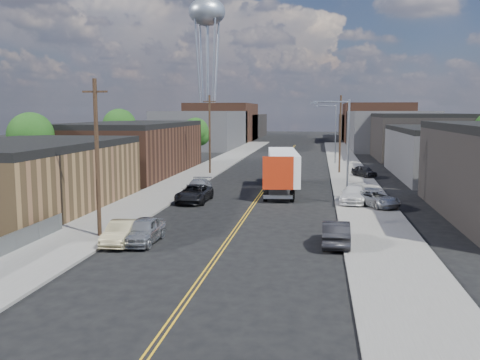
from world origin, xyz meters
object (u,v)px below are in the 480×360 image
(car_right_lot_c, at_px, (364,171))
(car_left_c, at_px, (194,194))
(water_tower, at_px, (207,17))
(semi_truck, at_px, (284,168))
(car_right_lot_a, at_px, (376,199))
(car_right_lot_b, at_px, (354,194))
(car_right_oncoming, at_px, (336,233))
(car_left_b, at_px, (122,233))
(car_left_a, at_px, (143,230))
(car_left_d, at_px, (198,187))

(car_right_lot_c, bearing_deg, car_left_c, -157.44)
(water_tower, bearing_deg, semi_truck, -72.83)
(semi_truck, height_order, car_right_lot_a, semi_truck)
(water_tower, xyz_separation_m, car_right_lot_b, (30.58, -85.08, -29.76))
(car_left_c, relative_size, car_right_lot_c, 1.42)
(car_left_c, xyz_separation_m, car_right_oncoming, (11.92, -13.76, -0.01))
(water_tower, distance_m, car_left_b, 106.84)
(car_left_b, height_order, car_left_c, car_left_c)
(car_right_lot_b, bearing_deg, car_right_lot_c, 90.90)
(water_tower, relative_size, car_left_c, 6.69)
(water_tower, xyz_separation_m, car_left_a, (17.00, -100.90, -29.86))
(car_left_c, distance_m, car_right_lot_c, 25.87)
(car_left_b, xyz_separation_m, car_right_lot_c, (17.22, 35.35, 0.11))
(car_left_b, height_order, car_right_lot_a, car_right_lot_a)
(car_left_a, xyz_separation_m, car_right_lot_c, (16.00, 34.91, 0.03))
(water_tower, height_order, car_right_lot_c, water_tower)
(car_left_a, distance_m, car_left_d, 18.68)
(semi_truck, height_order, car_left_c, semi_truck)
(car_left_a, distance_m, car_right_lot_b, 20.84)
(car_right_oncoming, height_order, car_right_lot_a, car_right_oncoming)
(car_left_a, height_order, car_left_c, car_left_a)
(car_left_d, xyz_separation_m, car_right_oncoming, (12.40, -17.59, -0.01))
(car_left_b, xyz_separation_m, car_right_lot_b, (14.80, 16.26, 0.18))
(water_tower, distance_m, car_right_oncoming, 108.05)
(car_left_c, height_order, car_right_oncoming, car_left_c)
(car_left_d, bearing_deg, car_right_lot_a, -18.74)
(semi_truck, relative_size, car_right_lot_c, 4.11)
(car_left_b, relative_size, car_right_oncoming, 0.93)
(car_left_c, relative_size, car_right_lot_a, 1.17)
(car_left_d, bearing_deg, car_right_lot_b, -14.33)
(car_right_oncoming, bearing_deg, car_left_d, -54.08)
(car_left_c, xyz_separation_m, car_right_lot_b, (13.89, 0.98, 0.12))
(car_right_oncoming, bearing_deg, car_left_c, -48.38)
(water_tower, xyz_separation_m, car_left_d, (16.20, -82.23, -29.88))
(water_tower, bearing_deg, car_right_lot_c, -63.43)
(car_right_lot_a, height_order, car_right_lot_b, car_right_lot_b)
(car_right_lot_b, bearing_deg, car_left_c, -167.83)
(car_left_c, bearing_deg, car_left_a, -88.24)
(water_tower, distance_m, car_left_d, 88.98)
(water_tower, xyz_separation_m, car_left_b, (15.78, -101.34, -29.94))
(car_right_lot_b, xyz_separation_m, car_right_lot_c, (2.42, 19.09, -0.08))
(semi_truck, bearing_deg, car_left_d, -156.77)
(semi_truck, bearing_deg, car_left_c, -137.86)
(car_left_a, relative_size, car_right_oncoming, 1.00)
(car_right_lot_b, bearing_deg, car_right_oncoming, -89.51)
(semi_truck, distance_m, car_left_d, 9.14)
(car_left_d, height_order, car_right_lot_b, car_right_lot_b)
(car_left_b, height_order, car_right_lot_b, car_right_lot_b)
(car_right_oncoming, relative_size, car_right_lot_a, 0.98)
(car_right_lot_a, bearing_deg, semi_truck, 101.73)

